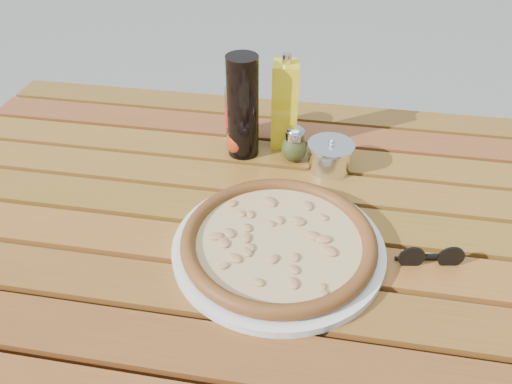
% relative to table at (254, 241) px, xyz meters
% --- Properties ---
extents(table, '(1.40, 0.90, 0.75)m').
position_rel_table_xyz_m(table, '(0.00, 0.00, 0.00)').
color(table, '#331B0B').
rests_on(table, ground).
extents(plate, '(0.47, 0.47, 0.01)m').
position_rel_table_xyz_m(plate, '(0.06, -0.09, 0.08)').
color(plate, silver).
rests_on(plate, table).
extents(pizza, '(0.44, 0.44, 0.03)m').
position_rel_table_xyz_m(pizza, '(0.06, -0.09, 0.10)').
color(pizza, beige).
rests_on(pizza, plate).
extents(pepper_shaker, '(0.06, 0.06, 0.08)m').
position_rel_table_xyz_m(pepper_shaker, '(-0.07, 0.19, 0.11)').
color(pepper_shaker, '#B23814').
rests_on(pepper_shaker, table).
extents(oregano_shaker, '(0.06, 0.06, 0.08)m').
position_rel_table_xyz_m(oregano_shaker, '(0.05, 0.18, 0.11)').
color(oregano_shaker, '#3D431B').
rests_on(oregano_shaker, table).
extents(dark_bottle, '(0.09, 0.09, 0.22)m').
position_rel_table_xyz_m(dark_bottle, '(-0.06, 0.19, 0.19)').
color(dark_bottle, black).
rests_on(dark_bottle, table).
extents(soda_can, '(0.07, 0.07, 0.12)m').
position_rel_table_xyz_m(soda_can, '(-0.08, 0.26, 0.13)').
color(soda_can, silver).
rests_on(soda_can, table).
extents(olive_oil_cruet, '(0.06, 0.06, 0.21)m').
position_rel_table_xyz_m(olive_oil_cruet, '(0.02, 0.24, 0.17)').
color(olive_oil_cruet, gold).
rests_on(olive_oil_cruet, table).
extents(parmesan_tin, '(0.10, 0.10, 0.07)m').
position_rel_table_xyz_m(parmesan_tin, '(0.13, 0.16, 0.11)').
color(parmesan_tin, silver).
rests_on(parmesan_tin, table).
extents(sunglasses, '(0.11, 0.04, 0.04)m').
position_rel_table_xyz_m(sunglasses, '(0.31, -0.08, 0.09)').
color(sunglasses, black).
rests_on(sunglasses, table).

